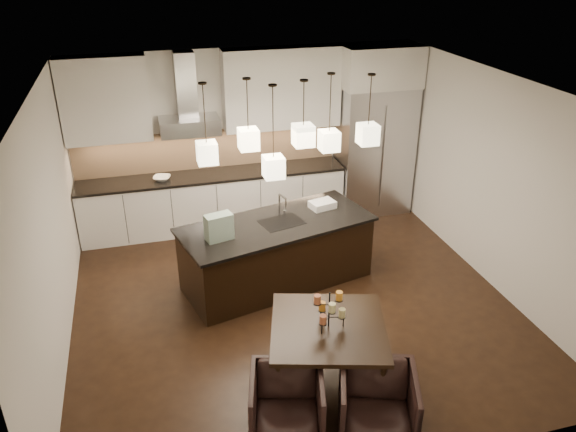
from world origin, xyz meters
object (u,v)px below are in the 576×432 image
object	(u,v)px
refrigerator	(374,150)
island_body	(277,254)
armchair_right	(377,404)
dining_table	(327,353)
armchair_left	(287,404)

from	to	relation	value
refrigerator	island_body	size ratio (longest dim) A/B	0.87
armchair_right	refrigerator	bearing A→B (deg)	87.54
refrigerator	island_body	distance (m)	2.93
island_body	dining_table	xyz separation A→B (m)	(0.04, -2.01, -0.08)
refrigerator	armchair_right	distance (m)	5.10
armchair_right	armchair_left	bearing A→B (deg)	-176.42
refrigerator	armchair_right	bearing A→B (deg)	-112.28
island_body	dining_table	bearing A→B (deg)	-102.89
refrigerator	dining_table	world-z (taller)	refrigerator
dining_table	armchair_right	xyz separation A→B (m)	(0.22, -0.79, -0.02)
dining_table	island_body	bearing A→B (deg)	107.29
dining_table	armchair_right	distance (m)	0.83
island_body	armchair_left	world-z (taller)	island_body
armchair_left	armchair_right	size ratio (longest dim) A/B	0.96
island_body	dining_table	world-z (taller)	island_body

